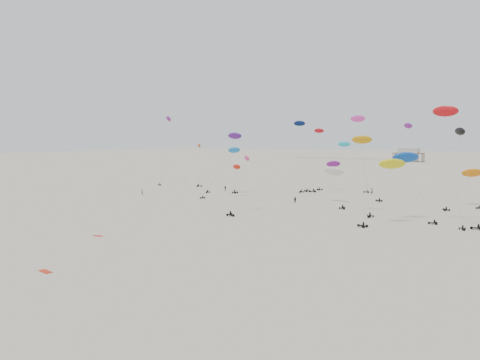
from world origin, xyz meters
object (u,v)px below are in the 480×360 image
Objects in this scene: rig_0 at (300,142)px; rig_4 at (231,144)px; rig_9 at (400,147)px; spectator_0 at (142,195)px; pavilion_main at (409,156)px.

rig_0 reaches higher than rig_4.
spectator_0 is (-69.47, -28.29, -14.62)m from rig_9.
rig_4 is at bearing 122.62° from rig_9.
pavilion_main is 0.92× the size of rig_0.
rig_0 is at bearing -153.38° from rig_4.
pavilion_main is 228.24m from rig_9.
rig_9 is (39.56, -224.55, 10.40)m from pavilion_main.
rig_0 is 1.01× the size of rig_9.
rig_4 is at bearing 40.37° from rig_0.
rig_9 is 11.48× the size of spectator_0.
rig_4 is (-18.07, -12.76, -0.59)m from rig_0.
rig_0 is 31.75m from rig_9.
rig_4 is at bearing -92.46° from pavilion_main.
rig_9 is 76.42m from spectator_0.
pavilion_main is at bearing -101.05° from rig_4.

